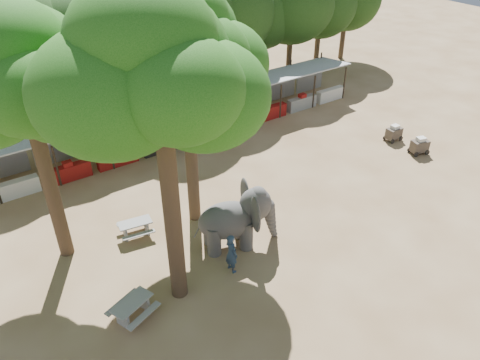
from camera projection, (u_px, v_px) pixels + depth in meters
ground at (324, 263)px, 20.35m from camera, size 100.00×100.00×0.00m
vendor_stalls at (174, 123)px, 29.30m from camera, size 28.00×2.99×2.80m
yard_tree_left at (16, 76)px, 16.55m from camera, size 7.10×6.90×11.02m
yard_tree_center at (151, 72)px, 13.96m from camera, size 7.10×6.90×12.04m
yard_tree_back at (179, 45)px, 18.52m from camera, size 7.10×6.90×11.36m
backdrop_trees at (132, 34)px, 30.53m from camera, size 46.46×5.95×8.33m
elephant at (237, 218)px, 20.70m from camera, size 3.88×2.90×2.88m
handler at (231, 253)px, 19.48m from camera, size 0.49×0.70×1.89m
picnic_table_near at (133, 307)px, 17.57m from camera, size 1.99×1.90×0.79m
picnic_table_far at (135, 227)px, 21.68m from camera, size 1.70×1.58×0.76m
cart_front at (420, 146)px, 28.18m from camera, size 1.26×0.99×1.08m
cart_back at (394, 133)px, 29.61m from camera, size 1.10×0.74×1.05m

